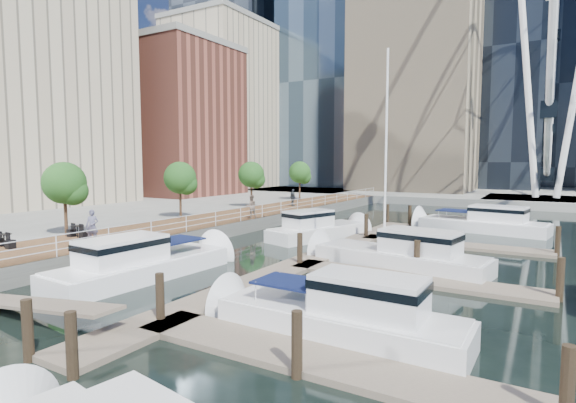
# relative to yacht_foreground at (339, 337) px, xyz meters

# --- Properties ---
(ground) EXTENTS (520.00, 520.00, 0.00)m
(ground) POSITION_rel_yacht_foreground_xyz_m (-8.84, -0.10, 0.00)
(ground) COLOR black
(ground) RESTS_ON ground
(boardwalk) EXTENTS (6.00, 60.00, 1.00)m
(boardwalk) POSITION_rel_yacht_foreground_xyz_m (-17.84, 14.90, 0.50)
(boardwalk) COLOR brown
(boardwalk) RESTS_ON ground
(seawall) EXTENTS (0.25, 60.00, 1.00)m
(seawall) POSITION_rel_yacht_foreground_xyz_m (-14.84, 14.90, 0.50)
(seawall) COLOR #595954
(seawall) RESTS_ON ground
(land_inland) EXTENTS (48.00, 90.00, 1.00)m
(land_inland) POSITION_rel_yacht_foreground_xyz_m (-44.84, 14.90, 0.50)
(land_inland) COLOR gray
(land_inland) RESTS_ON ground
(land_far) EXTENTS (200.00, 114.00, 1.00)m
(land_far) POSITION_rel_yacht_foreground_xyz_m (-8.84, 101.90, 0.50)
(land_far) COLOR gray
(land_far) RESTS_ON ground
(pier) EXTENTS (14.00, 12.00, 1.00)m
(pier) POSITION_rel_yacht_foreground_xyz_m (5.16, 51.90, 0.50)
(pier) COLOR gray
(pier) RESTS_ON ground
(railing) EXTENTS (0.10, 60.00, 1.05)m
(railing) POSITION_rel_yacht_foreground_xyz_m (-14.94, 14.90, 1.52)
(railing) COLOR white
(railing) RESTS_ON boardwalk
(floating_docks) EXTENTS (16.00, 34.00, 2.60)m
(floating_docks) POSITION_rel_yacht_foreground_xyz_m (-0.87, 9.88, 0.49)
(floating_docks) COLOR #6D6051
(floating_docks) RESTS_ON ground
(midrise_condos) EXTENTS (19.00, 67.00, 28.00)m
(midrise_condos) POSITION_rel_yacht_foreground_xyz_m (-42.40, 26.72, 13.42)
(midrise_condos) COLOR #BCAD8E
(midrise_condos) RESTS_ON ground
(street_trees) EXTENTS (2.60, 42.60, 4.60)m
(street_trees) POSITION_rel_yacht_foreground_xyz_m (-20.24, 13.90, 4.29)
(street_trees) COLOR #3F2B1C
(street_trees) RESTS_ON ground
(yacht_foreground) EXTENTS (8.95, 2.51, 2.15)m
(yacht_foreground) POSITION_rel_yacht_foreground_xyz_m (0.00, 0.00, 0.00)
(yacht_foreground) COLOR silver
(yacht_foreground) RESTS_ON ground
(pedestrian_near) EXTENTS (0.83, 0.76, 1.91)m
(pedestrian_near) POSITION_rel_yacht_foreground_xyz_m (-16.73, 3.20, 1.96)
(pedestrian_near) COLOR #555571
(pedestrian_near) RESTS_ON boardwalk
(pedestrian_mid) EXTENTS (1.14, 1.17, 1.90)m
(pedestrian_mid) POSITION_rel_yacht_foreground_xyz_m (-15.34, 16.88, 1.95)
(pedestrian_mid) COLOR #8A715F
(pedestrian_mid) RESTS_ON boardwalk
(pedestrian_far) EXTENTS (1.10, 0.92, 1.76)m
(pedestrian_far) POSITION_rel_yacht_foreground_xyz_m (-17.31, 27.16, 1.88)
(pedestrian_far) COLOR #2F353A
(pedestrian_far) RESTS_ON boardwalk
(moored_yachts) EXTENTS (23.90, 38.60, 11.50)m
(moored_yachts) POSITION_rel_yacht_foreground_xyz_m (-1.00, 10.08, 0.00)
(moored_yachts) COLOR silver
(moored_yachts) RESTS_ON ground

